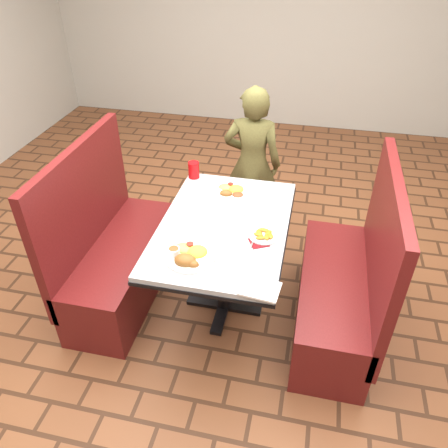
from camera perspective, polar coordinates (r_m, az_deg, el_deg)
The scene contains 15 objects.
room at distance 2.30m, azimuth 0.00°, elevation 24.24°, with size 7.00×7.04×2.82m.
dining_table at distance 2.83m, azimuth 0.00°, elevation -1.58°, with size 0.81×1.21×0.75m.
booth_bench_left at distance 3.26m, azimuth -13.85°, elevation -4.22°, with size 0.47×1.20×1.17m.
booth_bench_right at distance 3.02m, azimuth 15.14°, elevation -8.45°, with size 0.47×1.20×1.17m.
diner_person at distance 3.66m, azimuth 3.69°, elevation 7.79°, with size 0.48×0.32×1.32m, color brown.
near_dinner_plate at distance 2.50m, azimuth -4.62°, elevation -3.89°, with size 0.29×0.29×0.09m.
far_dinner_plate at distance 3.08m, azimuth 0.99°, elevation 4.48°, with size 0.26×0.26×0.07m.
plantain_plate at distance 2.67m, azimuth 5.23°, elevation -1.43°, with size 0.19×0.19×0.03m.
maroon_napkin at distance 2.63m, azimuth 4.59°, elevation -2.41°, with size 0.11×0.11×0.00m, color #5E0E12.
spoon_utensil at distance 2.59m, azimuth 3.54°, elevation -2.95°, with size 0.01×0.13×0.00m, color #BBBBC0.
red_tumbler at distance 3.26m, azimuth -3.97°, elevation 7.06°, with size 0.08×0.08×0.12m, color red.
paper_napkin at distance 2.32m, azimuth 4.72°, elevation -8.44°, with size 0.21×0.15×0.01m, color white.
knife_utensil at distance 2.48m, azimuth -3.43°, elevation -4.75°, with size 0.01×0.16×0.00m, color #B8B8BC.
fork_utensil at distance 2.53m, azimuth -4.51°, elevation -3.96°, with size 0.01×0.15×0.00m, color silver.
lettuce_shreds at distance 2.81m, azimuth 1.06°, elevation 0.61°, with size 0.28×0.32×0.00m, color #87B548, non-canonical shape.
Camera 1 is at (0.49, -2.20, 2.37)m, focal length 35.00 mm.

